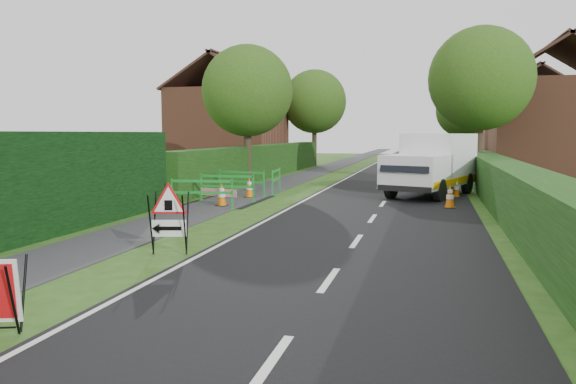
{
  "coord_description": "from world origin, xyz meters",
  "views": [
    {
      "loc": [
        4.11,
        -8.04,
        2.46
      ],
      "look_at": [
        1.31,
        2.88,
        1.27
      ],
      "focal_mm": 35.0,
      "sensor_mm": 36.0,
      "label": 1
    }
  ],
  "objects": [
    {
      "name": "ground",
      "position": [
        0.0,
        0.0,
        0.0
      ],
      "size": [
        120.0,
        120.0,
        0.0
      ],
      "primitive_type": "plane",
      "color": "#284C15",
      "rests_on": "ground"
    },
    {
      "name": "road_surface",
      "position": [
        2.5,
        35.0,
        0.0
      ],
      "size": [
        6.0,
        90.0,
        0.02
      ],
      "primitive_type": "cube",
      "color": "black",
      "rests_on": "ground"
    },
    {
      "name": "footpath",
      "position": [
        -3.0,
        35.0,
        0.01
      ],
      "size": [
        2.0,
        90.0,
        0.02
      ],
      "primitive_type": "cube",
      "color": "#2D2D30",
      "rests_on": "ground"
    },
    {
      "name": "hedge_west_far",
      "position": [
        -5.0,
        22.0,
        0.0
      ],
      "size": [
        1.0,
        24.0,
        1.8
      ],
      "primitive_type": "cube",
      "color": "#14380F",
      "rests_on": "ground"
    },
    {
      "name": "hedge_east",
      "position": [
        6.5,
        16.0,
        0.0
      ],
      "size": [
        1.2,
        50.0,
        1.5
      ],
      "primitive_type": "cube",
      "color": "#14380F",
      "rests_on": "ground"
    },
    {
      "name": "house_west",
      "position": [
        -10.0,
        30.0,
        2.9
      ],
      "size": [
        7.5,
        7.4,
        7.88
      ],
      "color": "brown",
      "rests_on": "ground"
    },
    {
      "name": "house_east_a",
      "position": [
        11.0,
        28.0,
        2.9
      ],
      "size": [
        7.5,
        7.4,
        7.88
      ],
      "color": "brown",
      "rests_on": "ground"
    },
    {
      "name": "house_east_b",
      "position": [
        12.0,
        42.0,
        2.9
      ],
      "size": [
        7.5,
        7.4,
        7.88
      ],
      "color": "brown",
      "rests_on": "ground"
    },
    {
      "name": "tree_nw",
      "position": [
        -4.6,
        18.0,
        4.48
      ],
      "size": [
        4.4,
        4.4,
        6.7
      ],
      "color": "#2D2116",
      "rests_on": "ground"
    },
    {
      "name": "tree_ne",
      "position": [
        6.4,
        22.0,
        5.17
      ],
      "size": [
        5.2,
        5.2,
        7.79
      ],
      "color": "#2D2116",
      "rests_on": "ground"
    },
    {
      "name": "tree_fw",
      "position": [
        -4.6,
        34.0,
        4.83
      ],
      "size": [
        4.8,
        4.8,
        7.24
      ],
      "color": "#2D2116",
      "rests_on": "ground"
    },
    {
      "name": "tree_fe",
      "position": [
        6.4,
        38.0,
        4.22
      ],
      "size": [
        4.2,
        4.2,
        6.33
      ],
      "color": "#2D2116",
      "rests_on": "ground"
    },
    {
      "name": "triangle_sign",
      "position": [
        -1.0,
        2.12,
        0.87
      ],
      "size": [
        1.03,
        1.03,
        1.25
      ],
      "rotation": [
        0.0,
        0.0,
        0.24
      ],
      "color": "black",
      "rests_on": "ground"
    },
    {
      "name": "works_van",
      "position": [
        4.15,
        14.8,
        1.29
      ],
      "size": [
        3.75,
        5.71,
        2.44
      ],
      "rotation": [
        0.0,
        0.0,
        -0.35
      ],
      "color": "silver",
      "rests_on": "ground"
    },
    {
      "name": "traffic_cone_0",
      "position": [
        4.72,
        10.98,
        0.39
      ],
      "size": [
        0.38,
        0.38,
        0.79
      ],
      "color": "black",
      "rests_on": "ground"
    },
    {
      "name": "traffic_cone_1",
      "position": [
        5.03,
        14.23,
        0.39
      ],
      "size": [
        0.38,
        0.38,
        0.79
      ],
      "color": "black",
      "rests_on": "ground"
    },
    {
      "name": "traffic_cone_2",
      "position": [
        4.84,
        15.13,
        0.39
      ],
      "size": [
        0.38,
        0.38,
        0.79
      ],
      "color": "black",
      "rests_on": "ground"
    },
    {
      "name": "traffic_cone_3",
      "position": [
        -2.73,
        9.61,
        0.39
      ],
      "size": [
        0.38,
        0.38,
        0.79
      ],
      "color": "black",
      "rests_on": "ground"
    },
    {
      "name": "traffic_cone_4",
      "position": [
        -2.61,
        12.23,
        0.39
      ],
      "size": [
        0.38,
        0.38,
        0.79
      ],
      "color": "black",
      "rests_on": "ground"
    },
    {
      "name": "ped_barrier_0",
      "position": [
        -3.06,
        8.69,
        0.63
      ],
      "size": [
        2.09,
        0.63,
        1.0
      ],
      "rotation": [
        0.0,
        0.0,
        0.14
      ],
      "color": "#188729",
      "rests_on": "ground"
    },
    {
      "name": "ped_barrier_1",
      "position": [
        -3.01,
        10.84,
        0.63
      ],
      "size": [
        2.06,
        0.35,
        1.0
      ],
      "rotation": [
        0.0,
        0.0,
        0.0
      ],
      "color": "#188729",
      "rests_on": "ground"
    },
    {
      "name": "ped_barrier_2",
      "position": [
        -3.18,
        12.91,
        0.63
      ],
      "size": [
        2.09,
        0.71,
        1.0
      ],
      "rotation": [
        0.0,
        0.0,
        -0.18
      ],
      "color": "#188729",
      "rests_on": "ground"
    },
    {
      "name": "ped_barrier_3",
      "position": [
        -2.08,
        14.15,
        0.63
      ],
      "size": [
        0.6,
        2.09,
        1.0
      ],
      "rotation": [
        0.0,
        0.0,
        1.7
      ],
      "color": "#188729",
      "rests_on": "ground"
    },
    {
      "name": "redwhite_plank",
      "position": [
        -2.91,
        9.79,
        0.0
      ],
      "size": [
        1.45,
        0.48,
        0.25
      ],
      "primitive_type": "cube",
      "rotation": [
        0.0,
        0.0,
        -0.3
      ],
      "color": "red",
      "rests_on": "ground"
    },
    {
      "name": "hatchback_car",
      "position": [
        2.59,
        25.11,
        0.57
      ],
      "size": [
        1.51,
        3.42,
        1.15
      ],
      "primitive_type": "imported",
      "rotation": [
        0.0,
        0.0,
        0.05
      ],
      "color": "white",
      "rests_on": "ground"
    }
  ]
}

